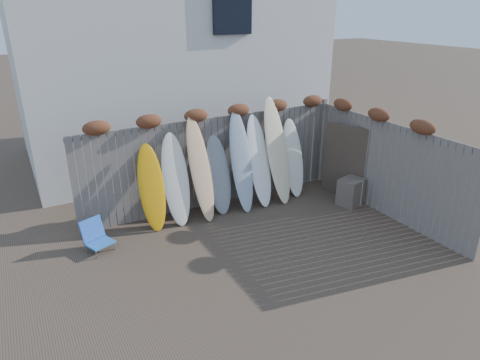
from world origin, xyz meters
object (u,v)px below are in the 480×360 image
wooden_crate (351,192)px  beach_chair (96,236)px  surfboard_0 (152,188)px  lattice_panel (346,162)px

wooden_crate → beach_chair: bearing=171.7°
wooden_crate → surfboard_0: 4.41m
beach_chair → lattice_panel: 5.66m
beach_chair → lattice_panel: size_ratio=0.35×
beach_chair → surfboard_0: (1.22, 0.36, 0.58)m
wooden_crate → lattice_panel: 0.72m
beach_chair → surfboard_0: 1.40m
beach_chair → surfboard_0: size_ratio=0.34×
beach_chair → surfboard_0: surfboard_0 is taller
wooden_crate → surfboard_0: surfboard_0 is taller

